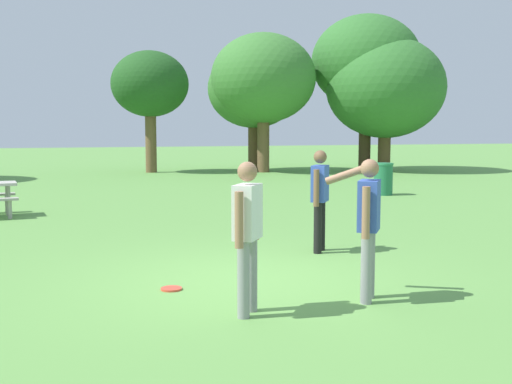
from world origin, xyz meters
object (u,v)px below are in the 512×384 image
(person_thrower, at_px, (247,228))
(person_bystander, at_px, (368,218))
(frisbee, at_px, (171,289))
(tree_slender_mid, at_px, (263,79))
(tree_back_right, at_px, (385,88))
(trash_can_beside_table, at_px, (383,179))
(tree_broad_center, at_px, (150,85))
(tree_far_right, at_px, (254,89))
(tree_back_left, at_px, (366,62))
(person_catcher, at_px, (320,194))

(person_thrower, relative_size, person_bystander, 1.00)
(frisbee, xyz_separation_m, tree_slender_mid, (7.78, 19.36, 4.20))
(person_bystander, distance_m, tree_back_right, 22.61)
(trash_can_beside_table, distance_m, tree_broad_center, 13.33)
(tree_far_right, height_order, tree_back_left, tree_back_left)
(tree_back_left, bearing_deg, frisbee, -123.81)
(tree_far_right, height_order, tree_back_right, tree_back_right)
(person_bystander, distance_m, tree_far_right, 22.40)
(frisbee, height_order, trash_can_beside_table, trash_can_beside_table)
(trash_can_beside_table, bearing_deg, frisbee, -131.90)
(tree_back_right, bearing_deg, person_bystander, -120.18)
(tree_back_right, bearing_deg, tree_back_left, 122.27)
(frisbee, height_order, tree_back_left, tree_back_left)
(person_bystander, bearing_deg, tree_broad_center, 87.83)
(person_catcher, bearing_deg, tree_broad_center, 89.44)
(person_thrower, xyz_separation_m, person_bystander, (1.47, 0.09, 0.02))
(person_bystander, xyz_separation_m, tree_back_left, (10.72, 20.26, 4.11))
(person_thrower, distance_m, person_catcher, 3.58)
(trash_can_beside_table, xyz_separation_m, tree_back_left, (4.74, 10.13, 4.59))
(tree_broad_center, bearing_deg, trash_can_beside_table, -66.48)
(tree_broad_center, bearing_deg, tree_far_right, -5.29)
(tree_far_right, bearing_deg, tree_back_left, -13.61)
(trash_can_beside_table, relative_size, tree_far_right, 0.17)
(tree_far_right, bearing_deg, tree_back_right, -20.45)
(person_catcher, xyz_separation_m, tree_far_right, (4.93, 18.71, 2.86))
(frisbee, bearing_deg, person_bystander, -29.70)
(person_thrower, relative_size, tree_slender_mid, 0.26)
(person_thrower, xyz_separation_m, tree_slender_mid, (7.19, 20.62, 3.27))
(person_thrower, distance_m, tree_back_right, 23.45)
(frisbee, height_order, tree_broad_center, tree_broad_center)
(person_bystander, height_order, trash_can_beside_table, person_bystander)
(person_catcher, xyz_separation_m, tree_back_left, (10.07, 17.47, 4.13))
(trash_can_beside_table, distance_m, tree_back_right, 11.18)
(tree_far_right, xyz_separation_m, tree_back_left, (5.14, -1.24, 1.27))
(person_bystander, height_order, frisbee, person_bystander)
(person_catcher, distance_m, trash_can_beside_table, 9.08)
(frisbee, distance_m, tree_far_right, 22.04)
(tree_slender_mid, xyz_separation_m, tree_back_right, (5.56, -1.15, -0.37))
(person_catcher, bearing_deg, trash_can_beside_table, 54.01)
(tree_slender_mid, relative_size, tree_back_right, 1.01)
(person_thrower, bearing_deg, tree_broad_center, 84.04)
(person_bystander, bearing_deg, tree_far_right, 75.46)
(trash_can_beside_table, bearing_deg, person_catcher, -125.99)
(person_bystander, distance_m, tree_broad_center, 22.16)
(trash_can_beside_table, bearing_deg, tree_back_right, 60.20)
(trash_can_beside_table, bearing_deg, tree_broad_center, 113.52)
(person_bystander, distance_m, trash_can_beside_table, 11.77)
(tree_broad_center, bearing_deg, person_bystander, -92.17)
(person_bystander, relative_size, frisbee, 6.26)
(person_thrower, bearing_deg, tree_far_right, 71.93)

